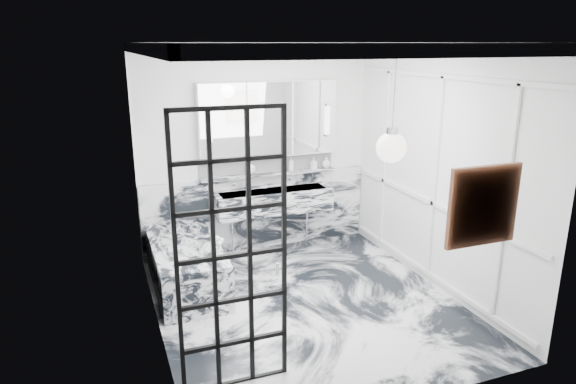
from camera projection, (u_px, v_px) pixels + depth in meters
name	position (u px, v px, depth m)	size (l,w,h in m)	color
floor	(307.00, 304.00, 5.72)	(3.60, 3.60, 0.00)	silver
ceiling	(310.00, 43.00, 4.93)	(3.60, 3.60, 0.00)	white
wall_back	(257.00, 150.00, 6.94)	(3.60, 3.60, 0.00)	white
wall_front	(405.00, 244.00, 3.71)	(3.60, 3.60, 0.00)	white
wall_left	(150.00, 199.00, 4.78)	(3.60, 3.60, 0.00)	white
wall_right	(437.00, 170.00, 5.87)	(3.60, 3.60, 0.00)	white
marble_clad_back	(258.00, 212.00, 7.16)	(3.18, 0.05, 1.05)	silver
marble_clad_left	(153.00, 205.00, 4.80)	(0.02, 3.56, 2.68)	silver
panel_molding	(435.00, 178.00, 5.89)	(0.03, 3.40, 2.30)	white
soap_bottle_a	(291.00, 164.00, 7.08)	(0.07, 0.07, 0.19)	#8C5919
soap_bottle_b	(313.00, 163.00, 7.20)	(0.07, 0.08, 0.16)	#4C4C51
soap_bottle_c	(326.00, 162.00, 7.27)	(0.12, 0.12, 0.15)	silver
face_pot	(250.00, 169.00, 6.89)	(0.14, 0.14, 0.14)	white
amber_bottle	(284.00, 168.00, 7.06)	(0.04, 0.04, 0.10)	#8C5919
flower_vase	(217.00, 253.00, 5.55)	(0.08, 0.08, 0.12)	silver
crittall_door	(232.00, 256.00, 4.07)	(0.88, 0.04, 2.34)	black
artwork	(483.00, 206.00, 3.93)	(0.54, 0.05, 0.54)	#BB7813
pendant_light	(391.00, 148.00, 4.27)	(0.25, 0.25, 0.25)	white
trough_sink	(273.00, 201.00, 6.96)	(1.60, 0.45, 0.30)	silver
ledge	(269.00, 174.00, 7.01)	(1.90, 0.14, 0.04)	silver
subway_tile	(268.00, 163.00, 7.03)	(1.90, 0.03, 0.23)	white
mirror_cabinet	(268.00, 119.00, 6.81)	(1.90, 0.16, 1.00)	white
sconce_left	(209.00, 127.00, 6.45)	(0.07, 0.07, 0.40)	white
sconce_right	(327.00, 120.00, 7.01)	(0.07, 0.07, 0.40)	white
bathtub	(186.00, 265.00, 6.05)	(0.75, 1.65, 0.55)	silver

